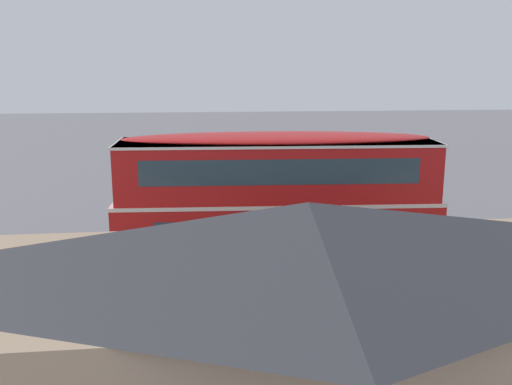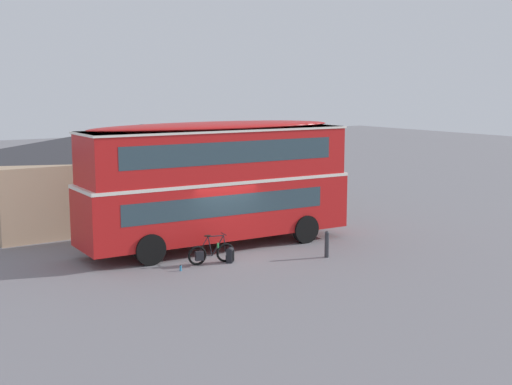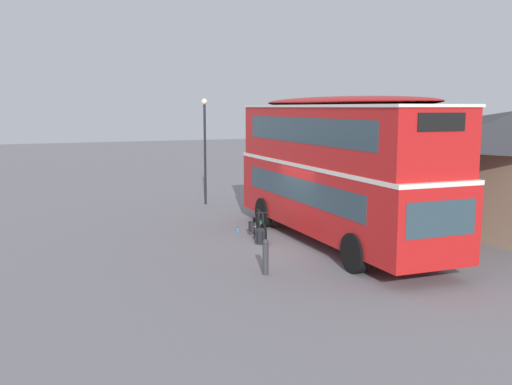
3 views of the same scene
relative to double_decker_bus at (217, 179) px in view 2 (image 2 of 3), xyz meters
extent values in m
plane|color=slate|center=(-0.34, -1.33, -2.64)|extent=(120.00, 120.00, 0.00)
cylinder|color=black|center=(3.31, 1.09, -2.09)|extent=(1.11, 0.31, 1.10)
cylinder|color=black|center=(3.23, -1.29, -2.09)|extent=(1.11, 0.31, 1.10)
cylinder|color=black|center=(-3.24, 1.29, -2.09)|extent=(1.11, 0.31, 1.10)
cylinder|color=black|center=(-3.32, -1.08, -2.09)|extent=(1.11, 0.31, 1.10)
cube|color=red|center=(-0.01, 0.00, -1.13)|extent=(10.64, 2.84, 2.10)
cube|color=white|center=(-0.01, 0.00, -0.05)|extent=(10.66, 2.86, 0.12)
cube|color=red|center=(-0.01, 0.00, 0.93)|extent=(10.32, 2.78, 1.90)
ellipsoid|color=red|center=(-0.01, 0.00, 1.96)|extent=(10.11, 2.72, 0.36)
cube|color=#2D424C|center=(5.26, -0.17, -0.88)|extent=(0.13, 2.05, 0.90)
cube|color=black|center=(5.12, -0.16, 1.46)|extent=(0.10, 1.38, 0.44)
cube|color=#2D424C|center=(-0.25, -1.23, -0.83)|extent=(8.24, 0.30, 0.76)
cube|color=#2D424C|center=(-0.04, -1.21, 1.08)|extent=(8.66, 0.32, 0.80)
cube|color=#2D424C|center=(-0.17, 1.25, -0.83)|extent=(8.24, 0.30, 0.76)
cube|color=#2D424C|center=(0.03, 1.21, 1.08)|extent=(8.66, 0.32, 0.80)
cube|color=white|center=(-0.01, 0.00, 1.84)|extent=(10.43, 2.86, 0.08)
torus|color=black|center=(-0.94, -2.14, -2.30)|extent=(0.68, 0.18, 0.68)
torus|color=black|center=(-1.97, -1.98, -2.30)|extent=(0.68, 0.18, 0.68)
cylinder|color=#B2B2B7|center=(-0.94, -2.14, -2.30)|extent=(0.06, 0.11, 0.05)
cylinder|color=#B2B2B7|center=(-1.97, -1.98, -2.30)|extent=(0.06, 0.11, 0.05)
cylinder|color=black|center=(-1.22, -2.10, -2.03)|extent=(0.47, 0.11, 0.70)
cylinder|color=black|center=(-1.29, -2.09, -1.68)|extent=(0.58, 0.13, 0.05)
cylinder|color=black|center=(-1.50, -2.06, -2.02)|extent=(0.18, 0.06, 0.69)
cylinder|color=black|center=(-1.70, -2.02, -2.33)|extent=(0.54, 0.11, 0.09)
cylinder|color=black|center=(-1.77, -2.01, -1.99)|extent=(0.42, 0.09, 0.64)
cylinder|color=black|center=(-0.97, -2.14, -2.00)|extent=(0.10, 0.05, 0.62)
cylinder|color=black|center=(-1.00, -2.14, -1.64)|extent=(0.10, 0.46, 0.03)
ellipsoid|color=black|center=(-1.59, -2.04, -1.65)|extent=(0.27, 0.14, 0.06)
cube|color=black|center=(-1.98, -2.14, -2.28)|extent=(0.30, 0.18, 0.32)
cylinder|color=green|center=(-1.22, -2.10, -2.03)|extent=(0.07, 0.07, 0.18)
cube|color=black|center=(-0.83, -2.28, -2.40)|extent=(0.38, 0.38, 0.49)
ellipsoid|color=black|center=(-0.83, -2.28, -2.15)|extent=(0.36, 0.36, 0.10)
cube|color=black|center=(-0.91, -2.20, -2.47)|extent=(0.19, 0.19, 0.17)
cylinder|color=black|center=(-0.81, -2.42, -2.40)|extent=(0.05, 0.05, 0.39)
cylinder|color=black|center=(-0.68, -2.29, -2.40)|extent=(0.05, 0.05, 0.39)
cylinder|color=#338CBF|center=(-2.80, -2.34, -2.55)|extent=(0.07, 0.07, 0.18)
cylinder|color=black|center=(-2.80, -2.34, -2.45)|extent=(0.04, 0.04, 0.03)
cube|color=tan|center=(0.32, 7.49, -1.15)|extent=(14.88, 6.37, 2.98)
pyramid|color=#38383D|center=(0.32, 7.49, 1.02)|extent=(15.29, 6.78, 1.36)
cube|color=#3D2319|center=(0.39, 4.48, -1.59)|extent=(1.10, 0.07, 2.10)
cube|color=#2D424C|center=(-3.29, 4.39, -1.00)|extent=(1.10, 0.07, 0.90)
cube|color=#2D424C|center=(4.08, 4.58, -1.00)|extent=(1.10, 0.07, 0.90)
cylinder|color=#333338|center=(2.45, -3.57, -2.22)|extent=(0.16, 0.16, 0.85)
sphere|color=#333338|center=(2.45, -3.57, -1.75)|extent=(0.16, 0.16, 0.16)
camera|label=1|loc=(2.35, 18.50, 4.47)|focal=40.69mm
camera|label=2|loc=(-13.07, -22.50, 3.47)|focal=48.73mm
camera|label=3|loc=(16.30, -9.74, 1.81)|focal=40.95mm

